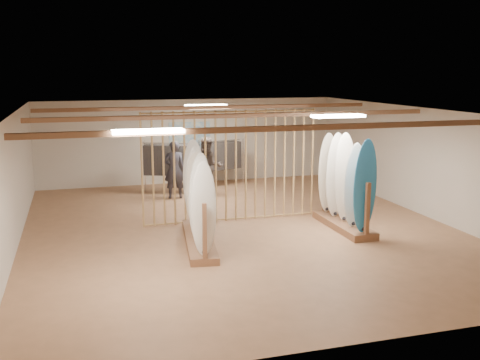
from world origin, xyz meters
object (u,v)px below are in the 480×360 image
object	(u,v)px
shopper_b	(208,163)
clothing_rack_b	(221,156)
clothing_rack_a	(167,160)
shopper_a	(174,166)
rack_right	(344,198)
rack_left	(199,212)

from	to	relation	value
shopper_b	clothing_rack_b	bearing A→B (deg)	64.64
clothing_rack_a	clothing_rack_b	distance (m)	1.98
shopper_a	shopper_b	bearing A→B (deg)	179.86
rack_right	clothing_rack_b	world-z (taller)	rack_right
rack_right	shopper_b	distance (m)	4.87
rack_right	clothing_rack_b	xyz separation A→B (m)	(-1.56, 5.67, 0.25)
clothing_rack_a	shopper_a	distance (m)	0.68
rack_left	shopper_b	xyz separation A→B (m)	(1.28, 4.49, 0.30)
rack_left	shopper_a	bearing A→B (deg)	94.41
shopper_a	rack_left	bearing A→B (deg)	92.75
rack_left	rack_right	bearing A→B (deg)	11.36
rack_left	shopper_b	size ratio (longest dim) A/B	1.49
clothing_rack_a	clothing_rack_b	world-z (taller)	clothing_rack_a
clothing_rack_a	rack_left	bearing A→B (deg)	-71.15
rack_left	clothing_rack_b	distance (m)	6.25
clothing_rack_a	shopper_b	distance (m)	1.36
rack_right	clothing_rack_a	bearing A→B (deg)	124.74
clothing_rack_b	rack_right	bearing A→B (deg)	-93.70
clothing_rack_a	clothing_rack_b	bearing A→B (deg)	39.26
clothing_rack_a	shopper_a	size ratio (longest dim) A/B	0.83
rack_left	clothing_rack_a	size ratio (longest dim) A/B	1.88
clothing_rack_a	shopper_a	world-z (taller)	shopper_a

